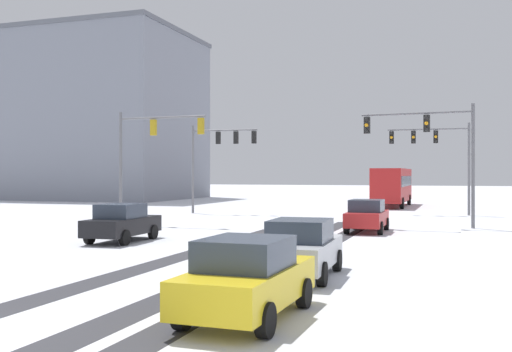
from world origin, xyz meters
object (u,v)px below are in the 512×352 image
object	(u,v)px
traffic_signal_far_right	(436,148)
car_red_lead	(367,216)
traffic_signal_far_left	(218,149)
traffic_signal_near_left	(149,144)
car_black_second	(122,223)
car_yellow_cab_fourth	(247,278)
office_building_far_left_block	(78,118)
traffic_signal_near_right	(433,141)
car_silver_third	(301,248)
bus_oncoming	(392,184)

from	to	relation	value
traffic_signal_far_right	car_red_lead	distance (m)	15.10
traffic_signal_far_left	car_red_lead	distance (m)	16.71
traffic_signal_near_left	traffic_signal_far_left	world-z (taller)	same
traffic_signal_near_left	car_red_lead	world-z (taller)	traffic_signal_near_left
traffic_signal_far_left	car_black_second	bearing A→B (deg)	-80.48
car_yellow_cab_fourth	office_building_far_left_block	bearing A→B (deg)	128.21
traffic_signal_near_left	car_red_lead	distance (m)	13.02
traffic_signal_far_right	car_black_second	world-z (taller)	traffic_signal_far_right
traffic_signal_near_right	car_yellow_cab_fourth	bearing A→B (deg)	-97.25
traffic_signal_near_left	traffic_signal_near_right	xyz separation A→B (m)	(15.49, 2.13, 0.01)
traffic_signal_far_left	car_silver_third	xyz separation A→B (m)	(12.50, -24.32, -3.94)
car_silver_third	traffic_signal_near_left	bearing A→B (deg)	131.65
car_red_lead	office_building_far_left_block	size ratio (longest dim) A/B	0.15
office_building_far_left_block	traffic_signal_near_right	bearing A→B (deg)	-34.46
traffic_signal_far_right	car_red_lead	bearing A→B (deg)	-101.07
traffic_signal_far_left	bus_oncoming	bearing A→B (deg)	51.76
car_yellow_cab_fourth	bus_oncoming	xyz separation A→B (m)	(-1.61, 43.39, 1.18)
traffic_signal_near_left	car_red_lead	size ratio (longest dim) A/B	1.58
traffic_signal_far_right	office_building_far_left_block	distance (m)	45.82
traffic_signal_far_right	car_red_lead	size ratio (longest dim) A/B	1.58
car_yellow_cab_fourth	traffic_signal_near_right	bearing A→B (deg)	82.75
car_red_lead	traffic_signal_near_right	bearing A→B (deg)	39.65
traffic_signal_near_left	car_silver_third	bearing A→B (deg)	-48.35
traffic_signal_near_left	bus_oncoming	distance (m)	26.79
traffic_signal_near_left	car_yellow_cab_fourth	xyz separation A→B (m)	(12.78, -19.18, -3.80)
traffic_signal_far_left	bus_oncoming	size ratio (longest dim) A/B	0.59
traffic_signal_near_right	bus_oncoming	xyz separation A→B (m)	(-4.32, 22.07, -2.64)
traffic_signal_far_left	car_yellow_cab_fourth	size ratio (longest dim) A/B	1.57
traffic_signal_near_left	bus_oncoming	xyz separation A→B (m)	(11.17, 24.21, -2.63)
traffic_signal_far_right	car_silver_third	bearing A→B (deg)	-95.39
car_red_lead	car_black_second	bearing A→B (deg)	-140.38
car_red_lead	car_black_second	distance (m)	12.06
traffic_signal_near_left	car_silver_third	size ratio (longest dim) A/B	1.56
traffic_signal_near_left	car_silver_third	world-z (taller)	traffic_signal_near_left
traffic_signal_near_right	car_black_second	xyz separation A→B (m)	(-12.34, -10.22, -3.82)
traffic_signal_near_left	traffic_signal_far_right	world-z (taller)	same
car_yellow_cab_fourth	bus_oncoming	world-z (taller)	bus_oncoming
car_silver_third	office_building_far_left_block	bearing A→B (deg)	131.03
traffic_signal_far_right	car_red_lead	xyz separation A→B (m)	(-2.80, -14.30, -3.96)
traffic_signal_near_left	car_silver_third	xyz separation A→B (m)	(12.60, -14.16, -3.80)
traffic_signal_far_left	car_silver_third	distance (m)	27.62
car_black_second	office_building_far_left_block	world-z (taller)	office_building_far_left_block
traffic_signal_far_right	car_black_second	size ratio (longest dim) A/B	1.56
car_silver_third	car_yellow_cab_fourth	world-z (taller)	same
traffic_signal_far_right	office_building_far_left_block	size ratio (longest dim) A/B	0.23
traffic_signal_near_right	office_building_far_left_block	distance (m)	51.66
car_black_second	traffic_signal_far_left	bearing A→B (deg)	99.52
traffic_signal_near_right	office_building_far_left_block	world-z (taller)	office_building_far_left_block
car_silver_third	bus_oncoming	distance (m)	38.42
traffic_signal_far_right	car_yellow_cab_fourth	xyz separation A→B (m)	(-2.47, -33.09, -3.96)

